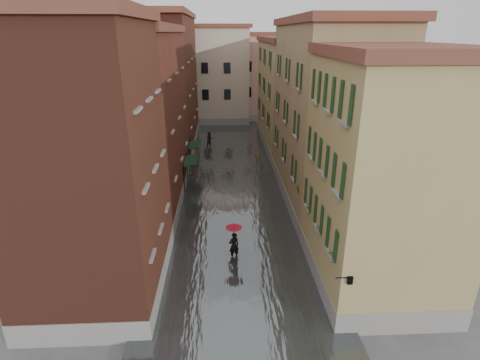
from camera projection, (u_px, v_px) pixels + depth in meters
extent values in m
plane|color=#505052|center=(238.00, 261.00, 21.89)|extent=(120.00, 120.00, 0.00)
cube|color=#484E50|center=(232.00, 179.00, 33.92)|extent=(10.00, 60.00, 0.20)
cube|color=#5F2B1F|center=(89.00, 171.00, 17.32)|extent=(6.00, 8.00, 13.00)
cube|color=#58301B|center=(138.00, 123.00, 27.62)|extent=(6.00, 14.00, 12.50)
cube|color=#5F2B1F|center=(165.00, 85.00, 41.27)|extent=(6.00, 16.00, 14.00)
cube|color=#9A864F|center=(383.00, 181.00, 18.23)|extent=(6.00, 8.00, 11.50)
cube|color=#96795B|center=(325.00, 117.00, 28.16)|extent=(6.00, 14.00, 13.00)
cube|color=#9A864F|center=(290.00, 96.00, 42.36)|extent=(6.00, 16.00, 11.50)
cube|color=#C1B499|center=(206.00, 76.00, 54.63)|extent=(12.00, 9.00, 13.00)
cube|color=tan|center=(266.00, 78.00, 57.08)|extent=(10.00, 9.00, 12.00)
cube|color=black|center=(191.00, 160.00, 31.12)|extent=(1.09, 2.91, 0.31)
cylinder|color=black|center=(184.00, 180.00, 30.17)|extent=(0.06, 0.06, 2.80)
cylinder|color=black|center=(187.00, 167.00, 32.88)|extent=(0.06, 0.06, 2.80)
cube|color=black|center=(195.00, 144.00, 35.56)|extent=(1.09, 2.75, 0.31)
cylinder|color=black|center=(189.00, 160.00, 34.69)|extent=(0.06, 0.06, 2.80)
cylinder|color=black|center=(191.00, 152.00, 37.24)|extent=(0.06, 0.06, 2.80)
cylinder|color=black|center=(343.00, 278.00, 15.36)|extent=(0.60, 0.05, 0.05)
cube|color=black|center=(350.00, 280.00, 15.41)|extent=(0.22, 0.22, 0.35)
cube|color=beige|center=(350.00, 280.00, 15.41)|extent=(0.14, 0.14, 0.24)
cube|color=#9C5933|center=(334.00, 256.00, 16.77)|extent=(0.22, 0.85, 0.18)
imported|color=#265926|center=(335.00, 248.00, 16.61)|extent=(0.59, 0.51, 0.66)
cube|color=#9C5933|center=(321.00, 230.00, 18.93)|extent=(0.22, 0.85, 0.18)
imported|color=#265926|center=(322.00, 223.00, 18.77)|extent=(0.59, 0.51, 0.66)
cube|color=#9C5933|center=(311.00, 210.00, 21.08)|extent=(0.22, 0.85, 0.18)
imported|color=#265926|center=(311.00, 203.00, 20.92)|extent=(0.59, 0.51, 0.66)
cube|color=#9C5933|center=(300.00, 190.00, 23.81)|extent=(0.22, 0.85, 0.18)
imported|color=#265926|center=(301.00, 184.00, 23.65)|extent=(0.59, 0.51, 0.66)
imported|color=black|center=(234.00, 246.00, 21.88)|extent=(0.73, 0.61, 1.70)
cube|color=beige|center=(229.00, 244.00, 21.88)|extent=(0.08, 0.30, 0.38)
cylinder|color=black|center=(234.00, 238.00, 21.69)|extent=(0.02, 0.02, 1.00)
cone|color=#A60B1D|center=(234.00, 230.00, 21.48)|extent=(0.98, 0.98, 0.28)
imported|color=black|center=(210.00, 140.00, 43.04)|extent=(1.11, 1.00, 1.86)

